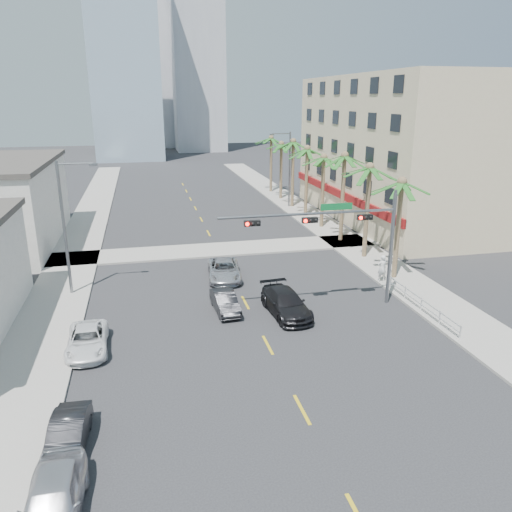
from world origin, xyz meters
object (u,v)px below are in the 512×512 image
at_px(car_lane_right, 286,303).
at_px(car_parked_far, 87,340).
at_px(traffic_signal_mast, 345,230).
at_px(pedestrian, 382,268).
at_px(car_lane_left, 225,302).
at_px(car_parked_near, 53,500).
at_px(car_parked_mid, 68,434).
at_px(car_lane_center, 224,270).

bearing_deg(car_lane_right, car_parked_far, -173.80).
relative_size(traffic_signal_mast, pedestrian, 5.73).
xyz_separation_m(car_parked_far, car_lane_left, (7.90, 3.48, 0.00)).
height_order(car_parked_near, car_parked_far, car_parked_near).
distance_m(traffic_signal_mast, pedestrian, 6.92).
bearing_deg(pedestrian, car_parked_mid, 30.55).
distance_m(car_lane_left, car_lane_right, 3.79).
bearing_deg(car_parked_far, car_lane_right, 9.43).
bearing_deg(car_parked_far, pedestrian, 15.29).
bearing_deg(car_parked_mid, pedestrian, 38.56).
height_order(car_lane_center, car_lane_right, car_lane_right).
bearing_deg(car_lane_center, car_lane_left, -92.80).
relative_size(car_lane_right, pedestrian, 2.62).
height_order(car_parked_near, car_lane_center, car_parked_near).
bearing_deg(car_parked_near, car_lane_left, 62.81).
height_order(car_parked_mid, car_lane_right, car_lane_right).
bearing_deg(traffic_signal_mast, car_lane_right, -176.02).
bearing_deg(car_lane_center, traffic_signal_mast, -41.03).
xyz_separation_m(car_parked_near, car_lane_left, (7.90, 14.84, -0.15)).
xyz_separation_m(car_lane_center, car_lane_right, (2.67, -7.11, 0.05)).
bearing_deg(car_lane_center, car_lane_right, -63.43).
height_order(car_lane_left, car_lane_right, car_lane_right).
height_order(traffic_signal_mast, car_parked_mid, traffic_signal_mast).
relative_size(car_lane_left, car_lane_right, 0.73).
distance_m(car_parked_mid, car_lane_left, 13.83).
xyz_separation_m(car_parked_mid, car_lane_center, (8.80, 17.19, 0.08)).
distance_m(traffic_signal_mast, car_parked_near, 20.98).
height_order(traffic_signal_mast, car_lane_right, traffic_signal_mast).
xyz_separation_m(car_parked_far, car_lane_right, (11.47, 2.21, 0.12)).
distance_m(car_parked_near, car_lane_center, 22.47).
relative_size(car_lane_left, car_lane_center, 0.75).
distance_m(traffic_signal_mast, car_parked_mid, 18.90).
distance_m(car_parked_mid, car_lane_center, 19.31).
bearing_deg(car_lane_center, car_parked_mid, -111.14).
bearing_deg(car_parked_near, car_lane_right, 50.62).
bearing_deg(traffic_signal_mast, car_parked_far, -170.77).
bearing_deg(traffic_signal_mast, car_lane_left, 172.06).
bearing_deg(car_lane_left, car_parked_near, -121.65).
bearing_deg(car_parked_mid, traffic_signal_mast, 37.79).
bearing_deg(car_lane_right, car_parked_near, -134.91).
bearing_deg(car_parked_far, traffic_signal_mast, 7.76).
bearing_deg(pedestrian, car_lane_center, -21.70).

